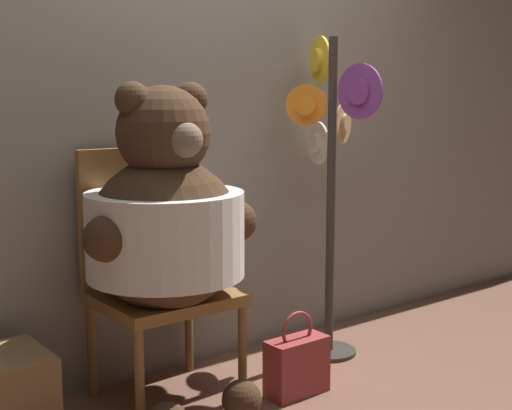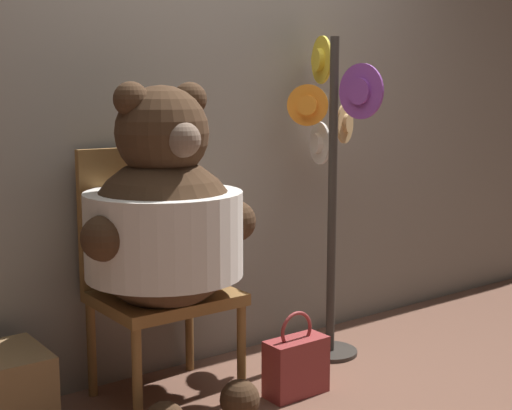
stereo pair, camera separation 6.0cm
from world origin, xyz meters
The scene contains 7 objects.
ground_plane centered at (0.00, 0.00, 0.00)m, with size 14.00×14.00×0.00m, color brown.
wall_back centered at (0.00, 0.69, 1.20)m, with size 8.00×0.10×2.41m.
chair centered at (-0.37, 0.44, 0.57)m, with size 0.56×0.49×1.08m.
teddy_bear centered at (-0.41, 0.26, 0.79)m, with size 0.78×0.69×1.36m.
hat_display_rack centered at (0.58, 0.34, 0.97)m, with size 0.39×0.56×1.60m.
handbag_on_ground centered at (0.11, 0.03, 0.14)m, with size 0.28×0.13×0.38m.
wooden_crate centered at (-1.07, 0.38, 0.17)m, with size 0.35×0.35×0.35m.
Camera 1 is at (-1.87, -2.22, 1.32)m, focal length 50.00 mm.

